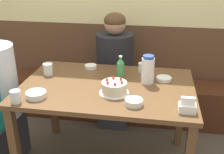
# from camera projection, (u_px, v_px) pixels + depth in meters

# --- Properties ---
(back_wall) EXTENTS (4.80, 0.04, 2.50)m
(back_wall) POSITION_uv_depth(u_px,v_px,m) (125.00, 3.00, 2.95)
(back_wall) COLOR brown
(back_wall) RESTS_ON ground_plane
(bench_seat) EXTENTS (2.50, 0.38, 0.44)m
(bench_seat) POSITION_uv_depth(u_px,v_px,m) (121.00, 99.00, 3.16)
(bench_seat) COLOR #472314
(bench_seat) RESTS_ON ground_plane
(dining_table) EXTENTS (1.34, 0.89, 0.77)m
(dining_table) POSITION_uv_depth(u_px,v_px,m) (107.00, 96.00, 2.23)
(dining_table) COLOR brown
(dining_table) RESTS_ON ground_plane
(birthday_cake) EXTENTS (0.22, 0.22, 0.11)m
(birthday_cake) POSITION_uv_depth(u_px,v_px,m) (114.00, 88.00, 2.04)
(birthday_cake) COLOR white
(birthday_cake) RESTS_ON dining_table
(water_pitcher) EXTENTS (0.10, 0.10, 0.23)m
(water_pitcher) POSITION_uv_depth(u_px,v_px,m) (148.00, 70.00, 2.19)
(water_pitcher) COLOR white
(water_pitcher) RESTS_ON dining_table
(soju_bottle) EXTENTS (0.06, 0.06, 0.19)m
(soju_bottle) POSITION_uv_depth(u_px,v_px,m) (120.00, 67.00, 2.30)
(soju_bottle) COLOR #388E4C
(soju_bottle) RESTS_ON dining_table
(napkin_holder) EXTENTS (0.11, 0.08, 0.11)m
(napkin_holder) POSITION_uv_depth(u_px,v_px,m) (187.00, 107.00, 1.80)
(napkin_holder) COLOR white
(napkin_holder) RESTS_ON dining_table
(bowl_soup_white) EXTENTS (0.11, 0.11, 0.03)m
(bowl_soup_white) POSITION_uv_depth(u_px,v_px,m) (91.00, 67.00, 2.52)
(bowl_soup_white) COLOR white
(bowl_soup_white) RESTS_ON dining_table
(bowl_rice_small) EXTENTS (0.12, 0.12, 0.04)m
(bowl_rice_small) POSITION_uv_depth(u_px,v_px,m) (134.00, 102.00, 1.89)
(bowl_rice_small) COLOR white
(bowl_rice_small) RESTS_ON dining_table
(bowl_side_dish) EXTENTS (0.12, 0.12, 0.03)m
(bowl_side_dish) POSITION_uv_depth(u_px,v_px,m) (164.00, 79.00, 2.27)
(bowl_side_dish) COLOR white
(bowl_side_dish) RESTS_ON dining_table
(bowl_sauce_shallow) EXTENTS (0.14, 0.14, 0.04)m
(bowl_sauce_shallow) POSITION_uv_depth(u_px,v_px,m) (36.00, 95.00, 1.99)
(bowl_sauce_shallow) COLOR white
(bowl_sauce_shallow) RESTS_ON dining_table
(glass_water_tall) EXTENTS (0.08, 0.08, 0.10)m
(glass_water_tall) POSITION_uv_depth(u_px,v_px,m) (48.00, 69.00, 2.37)
(glass_water_tall) COLOR silver
(glass_water_tall) RESTS_ON dining_table
(glass_tumbler_short) EXTENTS (0.07, 0.07, 0.08)m
(glass_tumbler_short) POSITION_uv_depth(u_px,v_px,m) (142.00, 68.00, 2.42)
(glass_tumbler_short) COLOR silver
(glass_tumbler_short) RESTS_ON dining_table
(glass_shot_small) EXTENTS (0.07, 0.07, 0.09)m
(glass_shot_small) POSITION_uv_depth(u_px,v_px,m) (16.00, 97.00, 1.91)
(glass_shot_small) COLOR silver
(glass_shot_small) RESTS_ON dining_table
(person_teal_shirt) EXTENTS (0.38, 0.38, 1.21)m
(person_teal_shirt) POSITION_uv_depth(u_px,v_px,m) (115.00, 71.00, 2.90)
(person_teal_shirt) COLOR #33333D
(person_teal_shirt) RESTS_ON ground_plane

